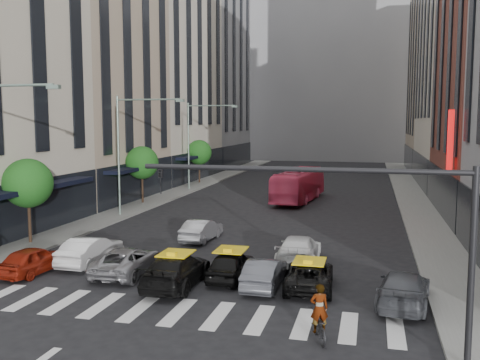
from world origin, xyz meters
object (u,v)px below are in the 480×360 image
Objects in this scene: streetlamp_mid at (130,139)px; car_red at (33,260)px; taxi_center at (231,265)px; bus at (299,185)px; taxi_left at (176,270)px; streetlamp_far at (197,134)px; car_white_front at (90,250)px; motorcycle at (319,326)px.

streetlamp_mid reaches higher than car_red.
streetlamp_mid reaches higher than taxi_center.
bus is at bearing 44.20° from streetlamp_mid.
streetlamp_mid is 18.85m from taxi_left.
taxi_left is (7.34, -0.23, 0.06)m from car_red.
taxi_center is 0.37× the size of bus.
streetlamp_far is at bearing -74.63° from taxi_left.
bus reaches higher than car_white_front.
motorcycle is (6.67, -4.35, -0.24)m from taxi_left.
streetlamp_far is 32.43m from taxi_center.
streetlamp_mid is 16.00m from streetlamp_far.
car_red is 0.90× the size of car_white_front.
streetlamp_far is at bearing 90.00° from streetlamp_mid.
car_white_front is at bearing -82.36° from streetlamp_far.
car_white_front is at bearing -124.78° from car_red.
streetlamp_mid is 2.31× the size of car_red.
streetlamp_mid is at bearing -59.94° from taxi_left.
streetlamp_far is 13.15m from bus.
car_white_front is at bearing -24.86° from taxi_left.
streetlamp_far reaches higher than car_red.
streetlamp_far is 2.07× the size of car_white_front.
taxi_center is 2.13× the size of motorcycle.
streetlamp_far is 31.75m from car_red.
streetlamp_mid is at bearing -90.00° from streetlamp_far.
bus reaches higher than motorcycle.
streetlamp_mid is 16.42m from bus.
taxi_left is at bearing -177.23° from car_red.
car_red is at bearing -35.42° from motorcycle.
car_white_front is at bearing -46.30° from motorcycle.
streetlamp_mid is at bearing -72.01° from car_white_front.
streetlamp_far is 33.27m from taxi_left.
bus reaches higher than taxi_left.
streetlamp_far is 4.83× the size of motorcycle.
streetlamp_far reaches higher than car_white_front.
taxi_center is 24.90m from bus.
car_red is at bearing 77.26° from bus.
streetlamp_mid reaches higher than bus.
taxi_left is 26.57m from bus.
car_white_front is 6.05m from taxi_left.
taxi_center is at bearing -167.07° from car_red.
taxi_center reaches higher than motorcycle.
bus reaches higher than car_red.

